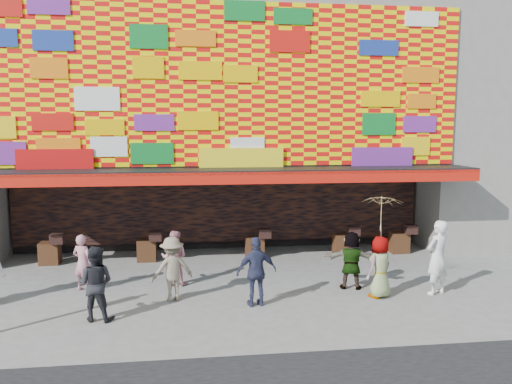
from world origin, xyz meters
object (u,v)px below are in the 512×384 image
ped_g (380,267)px  parasol (382,214)px  ped_e (257,272)px  ped_f (351,260)px  ped_h (437,257)px  ped_b (83,263)px  ped_i (174,258)px  ped_c (95,283)px  ped_d (172,269)px

ped_g → parasol: bearing=180.0°
ped_e → ped_f: (2.67, 0.97, -0.07)m
ped_g → ped_h: size_ratio=0.81×
ped_b → ped_i: ped_b is taller
ped_i → parasol: (5.20, -1.67, 1.40)m
ped_c → ped_b: bearing=-58.7°
ped_i → parasol: bearing=174.1°
ped_b → ped_g: ped_g is taller
ped_c → ped_f: 6.50m
parasol → ped_b: bearing=169.0°
ped_h → parasol: 1.95m
ped_e → ped_c: bearing=-3.6°
ped_f → parasol: parasol is taller
ped_b → parasol: 7.84m
ped_b → ped_h: ped_h is taller
ped_e → ped_f: bearing=-170.5°
ped_e → ped_f: ped_e is taller
ped_f → ped_h: size_ratio=0.81×
ped_i → ped_b: bearing=16.9°
ped_b → ped_g: 7.72m
ped_e → ped_g: (3.17, 0.22, -0.06)m
ped_h → ped_c: bearing=-20.0°
ped_c → ped_e: (3.68, 0.43, 0.00)m
ped_g → ped_d: bearing=-34.7°
ped_f → ped_d: bearing=19.7°
ped_f → parasol: (0.51, -0.75, 1.38)m
ped_i → ped_e: bearing=148.9°
ped_c → ped_f: ped_c is taller
ped_c → ped_f: (6.34, 1.40, -0.07)m
ped_c → parasol: (6.85, 0.65, 1.31)m
ped_d → ped_b: bearing=-39.4°
ped_h → ped_d: bearing=-27.9°
ped_d → ped_i: (0.00, 1.25, -0.05)m
ped_c → ped_d: size_ratio=1.06×
ped_f → ped_g: 0.90m
ped_c → ped_g: (6.85, 0.65, -0.06)m
ped_d → ped_i: ped_d is taller
ped_f → ped_e: bearing=35.7°
ped_b → ped_e: size_ratio=0.89×
ped_c → ped_h: size_ratio=0.88×
ped_d → parasol: parasol is taller
ped_c → ped_d: 1.96m
ped_e → ped_g: bearing=173.6°
ped_d → parasol: 5.40m
ped_e → ped_b: bearing=-31.3°
ped_d → ped_c: bearing=17.6°
ped_e → ped_d: bearing=-27.9°
ped_b → ped_h: 9.24m
ped_c → ped_e: size_ratio=1.00×
ped_c → ped_i: bearing=-112.9°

